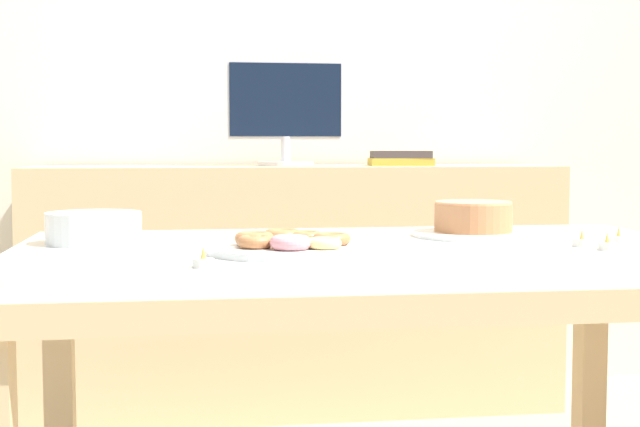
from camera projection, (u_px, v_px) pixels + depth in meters
The scene contains 12 objects.
wall_back at pixel (286, 57), 3.47m from camera, with size 8.00×0.10×2.60m, color silver.
dining_table at pixel (364, 287), 1.95m from camera, with size 1.54×0.88×0.74m.
sideboard at pixel (296, 287), 3.24m from camera, with size 1.89×0.44×0.88m.
computer_monitor at pixel (285, 113), 3.18m from camera, with size 0.42×0.20×0.38m.
book_stack at pixel (401, 158), 3.26m from camera, with size 0.24×0.17×0.05m.
cake_chocolate_round at pixel (473, 222), 2.13m from camera, with size 0.29×0.29×0.08m.
pastry_platter at pixel (290, 245), 1.81m from camera, with size 0.34×0.34×0.04m.
plate_stack at pixel (94, 228), 1.98m from camera, with size 0.21×0.21×0.07m.
tealight_near_cakes at pixel (203, 262), 1.58m from camera, with size 0.04×0.04×0.04m.
tealight_centre at pixel (582, 242), 1.92m from camera, with size 0.04×0.04×0.04m.
tealight_right_edge at pixel (618, 239), 1.98m from camera, with size 0.04×0.04×0.04m.
tealight_near_front at pixel (607, 245), 1.85m from camera, with size 0.04×0.04×0.04m.
Camera 1 is at (-0.37, -1.90, 0.95)m, focal length 50.00 mm.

